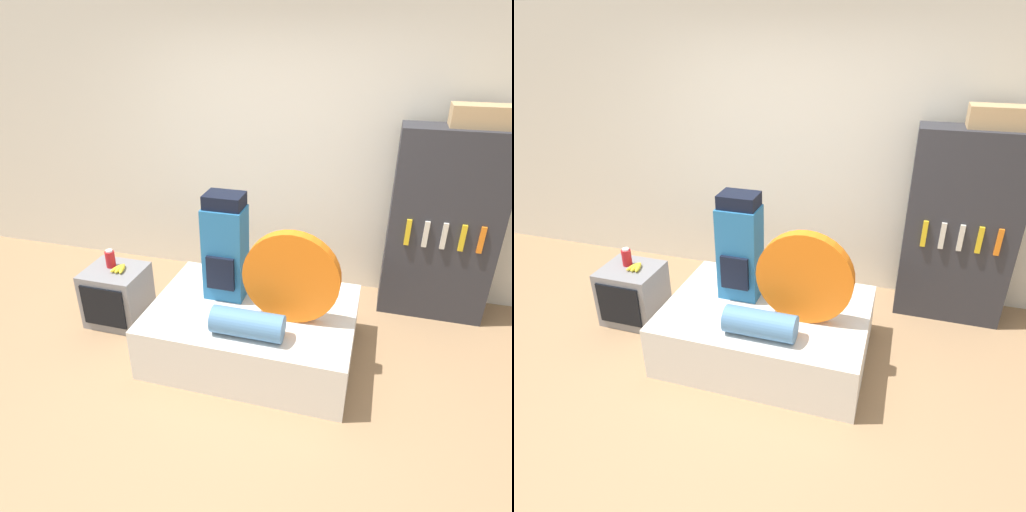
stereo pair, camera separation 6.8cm
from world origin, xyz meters
The scene contains 11 objects.
ground_plane centered at (0.00, 0.00, 0.00)m, with size 16.00×16.00×0.00m, color #997551.
wall_back centered at (0.00, 1.91, 1.30)m, with size 8.00×0.05×2.60m.
bed centered at (0.02, 0.58, 0.22)m, with size 1.57×1.13×0.43m.
backpack centered at (-0.24, 0.70, 0.85)m, with size 0.31×0.27×0.86m.
tent_bag centered at (0.33, 0.50, 0.79)m, with size 0.71×0.09×0.71m.
sleeping_roll centered at (0.08, 0.22, 0.53)m, with size 0.51×0.20×0.20m.
television centered at (-1.26, 0.69, 0.26)m, with size 0.50×0.46×0.51m.
canister centered at (-1.31, 0.74, 0.59)m, with size 0.08×0.08×0.16m.
banana_bunch centered at (-1.20, 0.70, 0.53)m, with size 0.13×0.16×0.04m.
bookshelf centered at (1.42, 1.62, 0.84)m, with size 0.90×0.36×1.69m.
cardboard_box centered at (1.53, 1.64, 1.77)m, with size 0.43×0.23×0.17m.
Camera 1 is at (0.85, -2.28, 2.41)m, focal length 32.00 mm.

